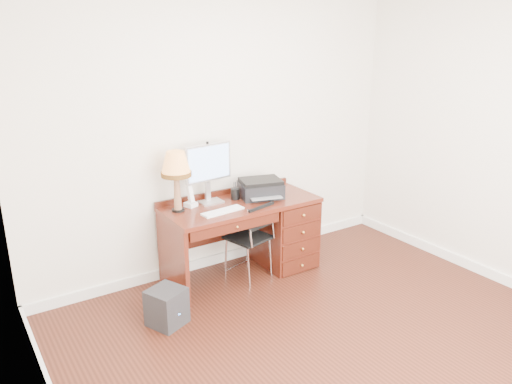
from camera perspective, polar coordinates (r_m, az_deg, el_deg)
ground at (r=4.10m, az=9.10°, el=-16.66°), size 4.00×4.00×0.00m
room_shell at (r=4.48m, az=3.62°, el=-12.43°), size 4.00×4.00×4.00m
desk at (r=5.05m, az=1.41°, el=-4.14°), size 1.50×0.67×0.75m
monitor at (r=4.70m, az=-5.45°, el=2.99°), size 0.49×0.18×0.57m
keyboard at (r=4.52m, az=-3.82°, el=-2.20°), size 0.42×0.16×0.02m
mouse_pad at (r=4.88m, az=1.38°, el=-0.57°), size 0.20×0.20×0.04m
printer at (r=4.90m, az=0.53°, el=0.44°), size 0.47×0.41×0.18m
leg_lamp at (r=4.47m, az=-9.13°, el=2.77°), size 0.27×0.27×0.56m
phone at (r=4.67m, az=-7.48°, el=-0.97°), size 0.12×0.12×0.20m
pen_cup at (r=4.84m, az=-2.39°, el=-0.21°), size 0.09×0.09×0.11m
chair at (r=4.77m, az=-0.53°, el=-4.76°), size 0.44×0.44×0.77m
equipment_box at (r=4.26m, az=-10.17°, el=-12.79°), size 0.35×0.35×0.31m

